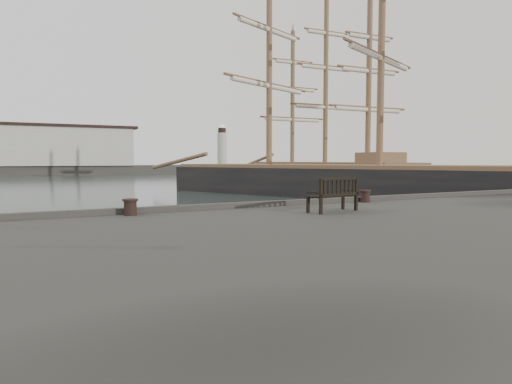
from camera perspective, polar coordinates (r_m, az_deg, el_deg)
ground at (r=16.18m, az=0.94°, el=-7.26°), size 400.00×400.00×0.00m
breakwater at (r=106.00m, az=-25.96°, el=4.21°), size 140.00×9.50×12.20m
bench at (r=14.36m, az=9.64°, el=-1.14°), size 1.88×1.00×1.03m
bollard_left at (r=13.73m, az=-15.44°, el=-1.83°), size 0.57×0.57×0.48m
bollard_right at (r=17.88m, az=13.47°, el=-0.50°), size 0.55×0.55×0.46m
tall_ship_main at (r=39.68m, az=15.09°, el=0.42°), size 24.40×40.77×30.78m
tall_ship_far at (r=60.12m, az=8.59°, el=1.76°), size 7.67×30.69×26.11m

